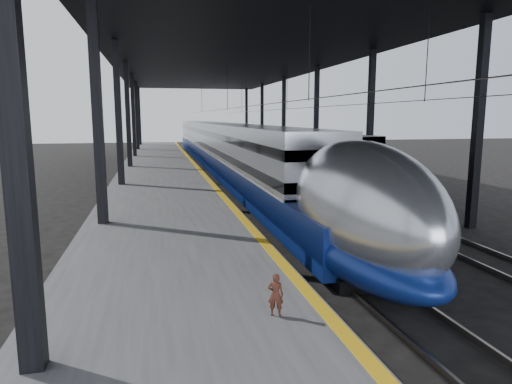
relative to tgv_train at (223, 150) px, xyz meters
name	(u,v)px	position (x,y,z in m)	size (l,w,h in m)	color
ground	(296,285)	(-2.00, -27.70, -2.01)	(160.00, 160.00, 0.00)	black
platform	(161,180)	(-5.50, -7.70, -1.51)	(6.00, 80.00, 1.00)	#4C4C4F
yellow_strip	(201,172)	(-2.70, -7.70, -1.01)	(0.30, 80.00, 0.01)	gold
rails	(273,183)	(2.50, -7.70, -1.93)	(6.52, 80.00, 0.16)	slate
canopy	(237,54)	(-0.10, -7.70, 7.10)	(18.00, 75.00, 9.47)	black
tgv_train	(223,150)	(0.00, 0.00, 0.00)	(3.00, 65.20, 4.31)	#B5B8BD
second_train	(254,144)	(5.00, 10.21, -0.09)	(2.76, 56.05, 3.80)	navy
child	(276,295)	(-3.70, -31.70, -0.59)	(0.31, 0.20, 0.85)	#452017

